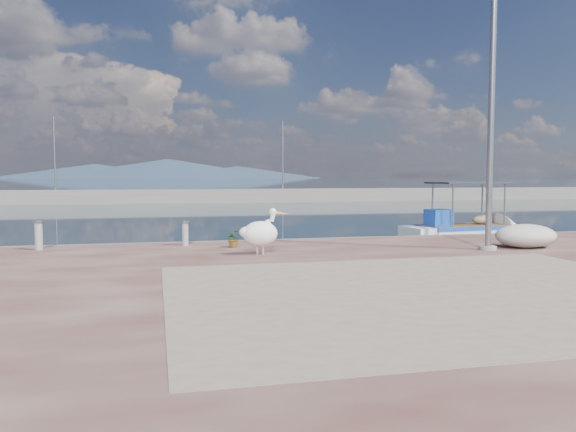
# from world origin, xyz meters

# --- Properties ---
(ground) EXTENTS (1400.00, 1400.00, 0.00)m
(ground) POSITION_xyz_m (0.00, 0.00, 0.00)
(ground) COLOR #162635
(ground) RESTS_ON ground
(quay) EXTENTS (44.00, 22.00, 0.50)m
(quay) POSITION_xyz_m (0.00, -6.00, 0.25)
(quay) COLOR #43201D
(quay) RESTS_ON ground
(quay_patch) EXTENTS (9.00, 7.00, 0.01)m
(quay_patch) POSITION_xyz_m (1.00, -3.00, 0.50)
(quay_patch) COLOR gray
(quay_patch) RESTS_ON quay
(breakwater) EXTENTS (120.00, 2.20, 7.50)m
(breakwater) POSITION_xyz_m (-0.00, 40.00, 0.60)
(breakwater) COLOR gray
(breakwater) RESTS_ON ground
(mountains) EXTENTS (370.00, 280.00, 22.00)m
(mountains) POSITION_xyz_m (4.39, 650.00, 9.51)
(mountains) COLOR #28384C
(mountains) RESTS_ON ground
(boat_right) EXTENTS (5.46, 2.26, 2.56)m
(boat_right) POSITION_xyz_m (8.14, 8.10, 0.20)
(boat_right) COLOR white
(boat_right) RESTS_ON ground
(pelican) EXTENTS (1.18, 0.61, 1.14)m
(pelican) POSITION_xyz_m (-1.11, 1.96, 1.03)
(pelican) COLOR tan
(pelican) RESTS_ON quay
(lamp_post) EXTENTS (0.44, 0.96, 7.00)m
(lamp_post) POSITION_xyz_m (4.80, 1.51, 3.80)
(lamp_post) COLOR gray
(lamp_post) RESTS_ON quay
(bollard_near) EXTENTS (0.23, 0.23, 0.69)m
(bollard_near) POSITION_xyz_m (-2.82, 4.16, 0.88)
(bollard_near) COLOR gray
(bollard_near) RESTS_ON quay
(bollard_far) EXTENTS (0.26, 0.26, 0.78)m
(bollard_far) POSITION_xyz_m (-6.57, 4.11, 0.93)
(bollard_far) COLOR gray
(bollard_far) RESTS_ON quay
(potted_plant) EXTENTS (0.51, 0.47, 0.46)m
(potted_plant) POSITION_xyz_m (-1.57, 3.51, 0.73)
(potted_plant) COLOR #33722D
(potted_plant) RESTS_ON quay
(net_pile_d) EXTENTS (1.68, 1.26, 0.63)m
(net_pile_d) POSITION_xyz_m (6.05, 1.66, 0.82)
(net_pile_d) COLOR silver
(net_pile_d) RESTS_ON quay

